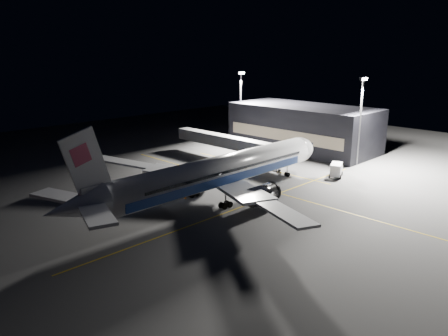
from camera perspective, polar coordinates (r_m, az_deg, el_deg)
The scene contains 14 objects.
ground at distance 81.59m, azimuth -0.46°, elevation -3.95°, with size 200.00×200.00×0.00m, color #4C4C4F.
guide_line_main at distance 88.54m, azimuth 4.15°, elevation -2.44°, with size 0.25×80.00×0.01m, color gold.
guide_line_cross at distance 77.68m, azimuth 2.66°, elevation -4.97°, with size 70.00×0.25×0.01m, color gold.
guide_line_side at distance 103.54m, azimuth 4.31°, elevation 0.18°, with size 0.25×40.00×0.01m, color gold.
airliner at distance 79.32m, azimuth -1.02°, elevation -0.61°, with size 61.48×54.22×16.64m.
terminal at distance 123.28m, azimuth 10.26°, elevation 5.26°, with size 18.12×40.00×12.00m.
jet_bridge at distance 107.73m, azimuth 1.10°, elevation 3.31°, with size 3.60×34.40×6.30m.
floodlight_mast_north at distance 128.88m, azimuth 2.20°, elevation 8.78°, with size 2.40×0.68×20.70m.
floodlight_mast_south at distance 107.04m, azimuth 17.42°, elevation 6.78°, with size 2.40×0.67×20.70m.
service_truck at distance 98.40m, azimuth 14.48°, elevation -0.14°, with size 6.11×4.42×2.92m.
baggage_tug at distance 85.19m, azimuth -11.43°, elevation -2.80°, with size 3.16×2.82×1.93m.
safety_cone_a at distance 81.49m, azimuth -5.08°, elevation -3.81°, with size 0.41×0.41×0.61m, color orange.
safety_cone_b at distance 92.23m, azimuth -6.06°, elevation -1.59°, with size 0.36×0.36×0.54m, color orange.
safety_cone_c at distance 87.00m, azimuth -10.76°, elevation -2.77°, with size 0.43×0.43×0.65m, color orange.
Camera 1 is at (-54.16, -54.83, 26.77)m, focal length 35.00 mm.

